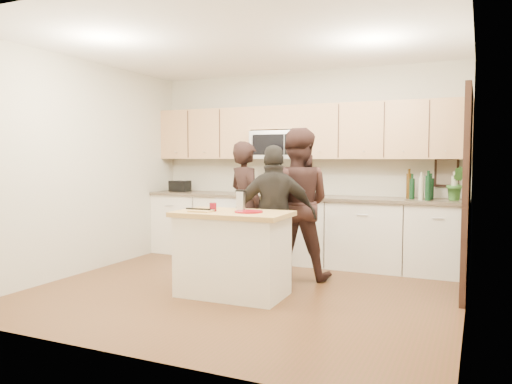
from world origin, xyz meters
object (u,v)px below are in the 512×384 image
at_px(woman_left, 246,205).
at_px(woman_center, 296,204).
at_px(woman_right, 275,216).
at_px(toaster, 180,186).
at_px(island, 233,253).

bearing_deg(woman_left, woman_center, -166.29).
distance_m(woman_center, woman_right, 0.47).
distance_m(toaster, woman_left, 1.55).
xyz_separation_m(toaster, woman_center, (2.22, -0.88, -0.11)).
relative_size(toaster, woman_left, 0.18).
distance_m(island, woman_right, 0.70).
height_order(toaster, woman_left, woman_left).
relative_size(toaster, woman_right, 0.18).
relative_size(woman_left, woman_center, 0.92).
distance_m(island, woman_left, 1.41).
xyz_separation_m(island, toaster, (-1.87, 1.88, 0.57)).
relative_size(woman_center, woman_right, 1.13).
bearing_deg(island, woman_right, 63.54).
relative_size(toaster, woman_center, 0.16).
height_order(island, woman_right, woman_right).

